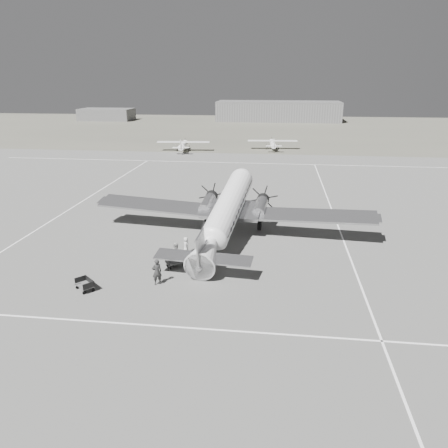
{
  "coord_description": "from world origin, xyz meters",
  "views": [
    {
      "loc": [
        5.64,
        -36.63,
        14.44
      ],
      "look_at": [
        1.14,
        -0.59,
        2.2
      ],
      "focal_mm": 35.0,
      "sensor_mm": 36.0,
      "label": 1
    }
  ],
  "objects_px": {
    "dc3_airliner": "(227,213)",
    "ground_crew": "(157,272)",
    "hangar_main": "(278,111)",
    "shed_secondary": "(107,114)",
    "baggage_cart_far": "(85,285)",
    "baggage_cart_near": "(175,262)",
    "passenger": "(186,245)",
    "light_plane_right": "(272,144)",
    "ramp_agent": "(177,254)",
    "light_plane_left": "(183,146)"
  },
  "relations": [
    {
      "from": "dc3_airliner",
      "to": "ground_crew",
      "type": "bearing_deg",
      "value": -105.99
    },
    {
      "from": "hangar_main",
      "to": "ground_crew",
      "type": "distance_m",
      "value": 128.72
    },
    {
      "from": "hangar_main",
      "to": "shed_secondary",
      "type": "xyz_separation_m",
      "value": [
        -60.0,
        -5.0,
        -1.3
      ]
    },
    {
      "from": "hangar_main",
      "to": "baggage_cart_far",
      "type": "bearing_deg",
      "value": -95.56
    },
    {
      "from": "ground_crew",
      "to": "baggage_cart_near",
      "type": "bearing_deg",
      "value": -131.61
    },
    {
      "from": "baggage_cart_near",
      "to": "passenger",
      "type": "relative_size",
      "value": 1.0
    },
    {
      "from": "baggage_cart_near",
      "to": "shed_secondary",
      "type": "bearing_deg",
      "value": 76.36
    },
    {
      "from": "light_plane_right",
      "to": "shed_secondary",
      "type": "bearing_deg",
      "value": 130.47
    },
    {
      "from": "ramp_agent",
      "to": "dc3_airliner",
      "type": "bearing_deg",
      "value": -9.18
    },
    {
      "from": "shed_secondary",
      "to": "dc3_airliner",
      "type": "bearing_deg",
      "value": -63.7
    },
    {
      "from": "light_plane_right",
      "to": "hangar_main",
      "type": "bearing_deg",
      "value": 84.81
    },
    {
      "from": "ramp_agent",
      "to": "passenger",
      "type": "bearing_deg",
      "value": 13.02
    },
    {
      "from": "passenger",
      "to": "ramp_agent",
      "type": "bearing_deg",
      "value": 171.32
    },
    {
      "from": "ramp_agent",
      "to": "ground_crew",
      "type": "bearing_deg",
      "value": -171.0
    },
    {
      "from": "baggage_cart_near",
      "to": "ground_crew",
      "type": "bearing_deg",
      "value": -137.7
    },
    {
      "from": "dc3_airliner",
      "to": "baggage_cart_near",
      "type": "distance_m",
      "value": 7.8
    },
    {
      "from": "shed_secondary",
      "to": "ramp_agent",
      "type": "bearing_deg",
      "value": -66.21
    },
    {
      "from": "light_plane_right",
      "to": "baggage_cart_far",
      "type": "distance_m",
      "value": 66.93
    },
    {
      "from": "shed_secondary",
      "to": "passenger",
      "type": "relative_size",
      "value": 12.18
    },
    {
      "from": "light_plane_left",
      "to": "light_plane_right",
      "type": "xyz_separation_m",
      "value": [
        18.07,
        4.54,
        -0.04
      ]
    },
    {
      "from": "dc3_airliner",
      "to": "ramp_agent",
      "type": "relative_size",
      "value": 14.54
    },
    {
      "from": "ramp_agent",
      "to": "baggage_cart_far",
      "type": "bearing_deg",
      "value": 152.37
    },
    {
      "from": "baggage_cart_far",
      "to": "passenger",
      "type": "distance_m",
      "value": 9.59
    },
    {
      "from": "ramp_agent",
      "to": "passenger",
      "type": "xyz_separation_m",
      "value": [
        0.25,
        2.45,
        -0.21
      ]
    },
    {
      "from": "shed_secondary",
      "to": "dc3_airliner",
      "type": "relative_size",
      "value": 0.65
    },
    {
      "from": "light_plane_right",
      "to": "baggage_cart_far",
      "type": "relative_size",
      "value": 7.1
    },
    {
      "from": "baggage_cart_far",
      "to": "passenger",
      "type": "height_order",
      "value": "passenger"
    },
    {
      "from": "baggage_cart_far",
      "to": "passenger",
      "type": "relative_size",
      "value": 1.0
    },
    {
      "from": "hangar_main",
      "to": "light_plane_left",
      "type": "bearing_deg",
      "value": -105.24
    },
    {
      "from": "baggage_cart_far",
      "to": "ramp_agent",
      "type": "xyz_separation_m",
      "value": [
        5.49,
        5.22,
        0.53
      ]
    },
    {
      "from": "shed_secondary",
      "to": "light_plane_left",
      "type": "bearing_deg",
      "value": -57.08
    },
    {
      "from": "baggage_cart_far",
      "to": "ground_crew",
      "type": "relative_size",
      "value": 0.75
    },
    {
      "from": "ramp_agent",
      "to": "passenger",
      "type": "distance_m",
      "value": 2.47
    },
    {
      "from": "shed_secondary",
      "to": "light_plane_right",
      "type": "height_order",
      "value": "shed_secondary"
    },
    {
      "from": "passenger",
      "to": "dc3_airliner",
      "type": "bearing_deg",
      "value": -41.86
    },
    {
      "from": "light_plane_right",
      "to": "ramp_agent",
      "type": "distance_m",
      "value": 60.97
    },
    {
      "from": "light_plane_right",
      "to": "ramp_agent",
      "type": "bearing_deg",
      "value": -100.73
    },
    {
      "from": "hangar_main",
      "to": "baggage_cart_near",
      "type": "height_order",
      "value": "hangar_main"
    },
    {
      "from": "hangar_main",
      "to": "light_plane_right",
      "type": "relative_size",
      "value": 4.02
    },
    {
      "from": "light_plane_right",
      "to": "ramp_agent",
      "type": "relative_size",
      "value": 5.52
    },
    {
      "from": "ground_crew",
      "to": "light_plane_left",
      "type": "bearing_deg",
      "value": -110.87
    },
    {
      "from": "shed_secondary",
      "to": "light_plane_left",
      "type": "xyz_separation_m",
      "value": [
        41.27,
        -63.74,
        -0.88
      ]
    },
    {
      "from": "hangar_main",
      "to": "dc3_airliner",
      "type": "xyz_separation_m",
      "value": [
        -3.86,
        -118.59,
        -0.68
      ]
    },
    {
      "from": "hangar_main",
      "to": "light_plane_right",
      "type": "bearing_deg",
      "value": -90.59
    },
    {
      "from": "shed_secondary",
      "to": "ramp_agent",
      "type": "distance_m",
      "value": 130.96
    },
    {
      "from": "baggage_cart_near",
      "to": "ramp_agent",
      "type": "distance_m",
      "value": 0.69
    },
    {
      "from": "hangar_main",
      "to": "baggage_cart_far",
      "type": "relative_size",
      "value": 28.51
    },
    {
      "from": "baggage_cart_far",
      "to": "ground_crew",
      "type": "height_order",
      "value": "ground_crew"
    },
    {
      "from": "passenger",
      "to": "baggage_cart_far",
      "type": "bearing_deg",
      "value": 140.29
    },
    {
      "from": "light_plane_right",
      "to": "ramp_agent",
      "type": "xyz_separation_m",
      "value": [
        -6.52,
        -60.62,
        -0.14
      ]
    }
  ]
}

